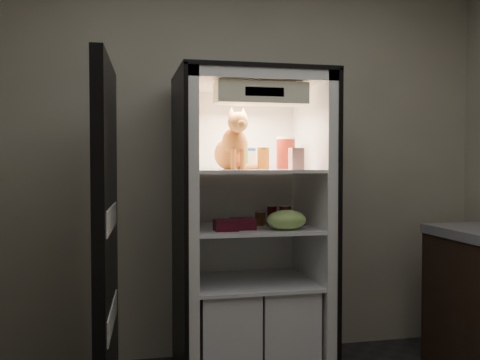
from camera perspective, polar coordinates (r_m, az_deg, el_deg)
The scene contains 16 objects.
room_shell at distance 2.00m, azimuth 10.44°, elevation 10.09°, with size 3.60×3.60×3.60m.
refrigerator at distance 3.34m, azimuth 1.00°, elevation -7.40°, with size 0.90×0.72×1.88m.
fridge_door at distance 2.86m, azimuth -14.07°, elevation -6.58°, with size 0.11×0.87×1.85m.
tabby_cat at distance 3.21m, azimuth -0.83°, elevation 3.59°, with size 0.32×0.35×0.37m.
parmesan_shaker at distance 3.25m, azimuth 0.31°, elevation 2.66°, with size 0.07×0.07×0.17m.
mayo_tub at distance 3.37m, azimuth 0.90°, elevation 2.31°, with size 0.09×0.09×0.13m.
salsa_jar at distance 3.26m, azimuth 2.49°, elevation 2.33°, with size 0.07×0.07×0.13m.
pepper_jar at distance 3.36m, azimuth 4.90°, elevation 2.90°, with size 0.12×0.12×0.20m.
cream_carton at distance 3.12m, azimuth 6.02°, elevation 2.27°, with size 0.07×0.07×0.13m, color white.
soda_can_a at distance 3.42m, azimuth 3.42°, elevation -3.71°, with size 0.06×0.06×0.11m.
soda_can_b at distance 3.36m, azimuth 4.97°, elevation -3.82°, with size 0.06×0.06×0.12m.
soda_can_c at distance 3.27m, azimuth 4.80°, elevation -3.85°, with size 0.07×0.07×0.13m.
condiment_jar at distance 3.33m, azimuth 2.17°, elevation -4.07°, with size 0.07×0.07×0.09m.
grape_bag at distance 3.12m, azimuth 4.99°, elevation -4.25°, with size 0.23×0.17×0.12m, color #75AD51.
berry_box_left at distance 3.07m, azimuth -1.54°, elevation -4.83°, with size 0.13×0.13×0.06m, color #480C1A.
berry_box_right at distance 3.13m, azimuth 0.32°, elevation -4.68°, with size 0.13×0.13×0.07m, color #480C1A.
Camera 1 is at (-0.77, -1.82, 1.34)m, focal length 40.00 mm.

